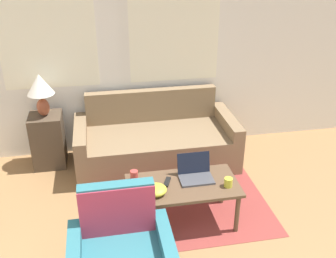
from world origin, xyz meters
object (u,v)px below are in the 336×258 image
(cup_navy, at_px, (228,182))
(cup_yellow, at_px, (134,176))
(snack_bowl, at_px, (156,190))
(tv_remote, at_px, (167,182))
(table_lamp, at_px, (40,88))
(couch, at_px, (156,142))
(laptop, at_px, (195,173))
(coffee_table, at_px, (183,189))

(cup_navy, height_order, cup_yellow, cup_yellow)
(cup_navy, xyz_separation_m, snack_bowl, (-0.68, 0.01, -0.00))
(cup_yellow, relative_size, tv_remote, 0.68)
(cup_yellow, bearing_deg, table_lamp, 126.70)
(couch, bearing_deg, laptop, -79.26)
(table_lamp, relative_size, cup_navy, 5.71)
(cup_navy, bearing_deg, table_lamp, 139.89)
(couch, relative_size, laptop, 5.97)
(laptop, height_order, cup_yellow, laptop)
(couch, xyz_separation_m, coffee_table, (0.07, -1.21, 0.14))
(laptop, height_order, tv_remote, laptop)
(coffee_table, distance_m, cup_yellow, 0.48)
(cup_navy, bearing_deg, tv_remote, 163.63)
(cup_yellow, bearing_deg, cup_navy, -16.97)
(coffee_table, relative_size, cup_yellow, 9.96)
(table_lamp, distance_m, cup_navy, 2.36)
(cup_navy, xyz_separation_m, tv_remote, (-0.55, 0.16, -0.03))
(table_lamp, height_order, tv_remote, table_lamp)
(cup_navy, relative_size, snack_bowl, 0.43)
(snack_bowl, bearing_deg, coffee_table, 19.46)
(cup_navy, xyz_separation_m, cup_yellow, (-0.85, 0.26, 0.01))
(cup_yellow, relative_size, snack_bowl, 0.52)
(couch, height_order, table_lamp, table_lamp)
(couch, distance_m, coffee_table, 1.22)
(tv_remote, bearing_deg, cup_yellow, 161.94)
(table_lamp, height_order, cup_yellow, table_lamp)
(couch, distance_m, cup_navy, 1.42)
(coffee_table, distance_m, snack_bowl, 0.30)
(tv_remote, bearing_deg, laptop, 7.58)
(couch, bearing_deg, coffee_table, -86.65)
(couch, height_order, snack_bowl, couch)
(couch, xyz_separation_m, cup_yellow, (-0.37, -1.06, 0.24))
(cup_navy, distance_m, cup_yellow, 0.89)
(laptop, height_order, cup_navy, laptop)
(cup_navy, bearing_deg, couch, 109.93)
(table_lamp, bearing_deg, cup_yellow, -53.30)
(coffee_table, distance_m, laptop, 0.19)
(couch, xyz_separation_m, table_lamp, (-1.28, 0.17, 0.73))
(coffee_table, height_order, cup_navy, cup_navy)
(couch, height_order, tv_remote, couch)
(coffee_table, height_order, snack_bowl, snack_bowl)
(table_lamp, relative_size, coffee_table, 0.48)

